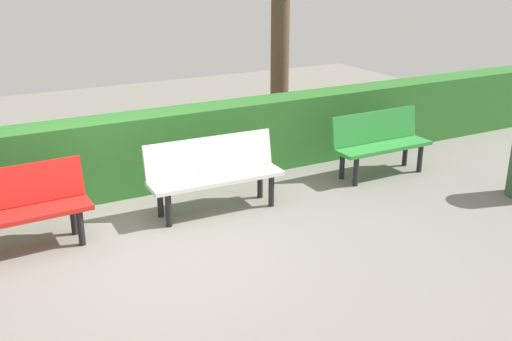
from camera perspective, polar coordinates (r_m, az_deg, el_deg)
The scene contains 5 objects.
ground_plane at distance 6.22m, azimuth -9.51°, elevation -7.53°, with size 16.75×16.75×0.00m, color gray.
bench_green at distance 8.25m, azimuth 11.85°, elevation 2.84°, with size 1.42×0.46×0.86m.
bench_white at distance 6.93m, azimuth -4.09°, elevation -0.03°, with size 1.61×0.51×0.86m.
bench_red at distance 6.41m, azimuth -22.76°, elevation -3.30°, with size 1.58×0.52×0.86m.
hedge_row at distance 7.87m, azimuth -6.46°, elevation 2.45°, with size 12.75×0.50×0.99m, color #2D6B28.
Camera 1 is at (1.69, 5.28, 2.84)m, focal length 41.44 mm.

